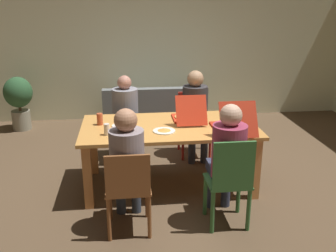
% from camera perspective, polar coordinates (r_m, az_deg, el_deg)
% --- Properties ---
extents(ground_plane, '(20.00, 20.00, 0.00)m').
position_cam_1_polar(ground_plane, '(4.75, 0.14, -8.66)').
color(ground_plane, brown).
extents(back_wall, '(7.48, 0.12, 2.77)m').
position_cam_1_polar(back_wall, '(7.14, -2.64, 12.23)').
color(back_wall, beige).
rests_on(back_wall, ground).
extents(dining_table, '(2.03, 1.07, 0.76)m').
position_cam_1_polar(dining_table, '(4.48, 0.15, -1.19)').
color(dining_table, '#D08E43').
rests_on(dining_table, ground).
extents(chair_0, '(0.41, 0.40, 0.94)m').
position_cam_1_polar(chair_0, '(3.75, 9.22, -7.99)').
color(chair_0, '#346A34').
rests_on(chair_0, ground).
extents(person_0, '(0.33, 0.53, 1.25)m').
position_cam_1_polar(person_0, '(3.78, 8.83, -4.13)').
color(person_0, '#30354B').
rests_on(person_0, ground).
extents(chair_1, '(0.44, 0.45, 0.88)m').
position_cam_1_polar(chair_1, '(5.54, 3.80, 1.05)').
color(chair_1, '#B2231B').
rests_on(chair_1, ground).
extents(person_1, '(0.35, 0.54, 1.23)m').
position_cam_1_polar(person_1, '(5.34, 4.12, 2.83)').
color(person_1, '#313749').
rests_on(person_1, ground).
extents(chair_2, '(0.39, 0.45, 0.90)m').
position_cam_1_polar(chair_2, '(5.47, -6.31, 0.46)').
color(chair_2, brown).
rests_on(chair_2, ground).
extents(person_2, '(0.36, 0.53, 1.18)m').
position_cam_1_polar(person_2, '(5.27, -6.38, 2.24)').
color(person_2, '#2C3D35').
rests_on(person_2, ground).
extents(chair_3, '(0.43, 0.43, 0.87)m').
position_cam_1_polar(chair_3, '(3.63, -5.97, -9.08)').
color(chair_3, brown).
rests_on(chair_3, ground).
extents(person_3, '(0.33, 0.51, 1.23)m').
position_cam_1_polar(person_3, '(3.65, -6.13, -4.90)').
color(person_3, '#2F3846').
rests_on(person_3, ground).
extents(pizza_box_0, '(0.36, 0.52, 0.35)m').
position_cam_1_polar(pizza_box_0, '(4.63, 3.04, 1.45)').
color(pizza_box_0, red).
rests_on(pizza_box_0, dining_table).
extents(pizza_box_1, '(0.40, 0.61, 0.37)m').
position_cam_1_polar(pizza_box_1, '(4.34, 9.50, 0.11)').
color(pizza_box_1, '#B22C16').
rests_on(pizza_box_1, dining_table).
extents(plate_0, '(0.25, 0.25, 0.03)m').
position_cam_1_polar(plate_0, '(4.24, -0.58, -0.69)').
color(plate_0, white).
rests_on(plate_0, dining_table).
extents(plate_1, '(0.20, 0.20, 0.01)m').
position_cam_1_polar(plate_1, '(4.45, -7.08, 0.04)').
color(plate_1, white).
rests_on(plate_1, dining_table).
extents(drinking_glass_0, '(0.08, 0.08, 0.11)m').
position_cam_1_polar(drinking_glass_0, '(4.00, -7.39, -1.42)').
color(drinking_glass_0, silver).
rests_on(drinking_glass_0, dining_table).
extents(drinking_glass_1, '(0.06, 0.06, 0.13)m').
position_cam_1_polar(drinking_glass_1, '(4.17, -9.13, -0.51)').
color(drinking_glass_1, silver).
rests_on(drinking_glass_1, dining_table).
extents(drinking_glass_2, '(0.07, 0.07, 0.14)m').
position_cam_1_polar(drinking_glass_2, '(4.52, -10.14, 1.02)').
color(drinking_glass_2, '#BC4D2C').
rests_on(drinking_glass_2, dining_table).
extents(drinking_glass_3, '(0.06, 0.06, 0.12)m').
position_cam_1_polar(drinking_glass_3, '(4.80, 11.00, 1.91)').
color(drinking_glass_3, '#BC4829').
rests_on(drinking_glass_3, dining_table).
extents(couch, '(1.71, 0.85, 0.79)m').
position_cam_1_polar(couch, '(6.58, -2.07, 1.90)').
color(couch, slate).
rests_on(couch, ground).
extents(potted_plant, '(0.47, 0.47, 0.92)m').
position_cam_1_polar(potted_plant, '(6.98, -21.39, 3.88)').
color(potted_plant, gray).
rests_on(potted_plant, ground).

